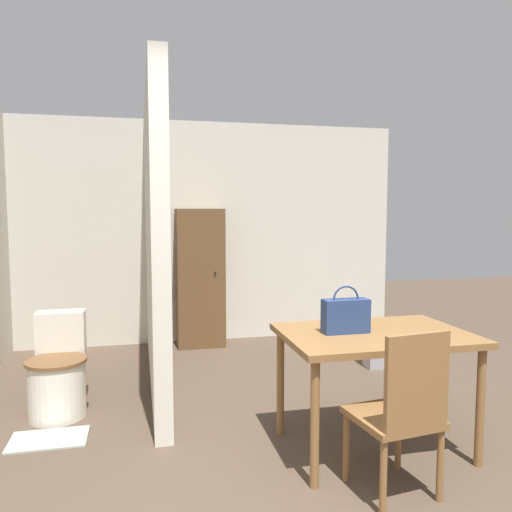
{
  "coord_description": "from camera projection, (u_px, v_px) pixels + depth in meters",
  "views": [
    {
      "loc": [
        -0.57,
        -1.72,
        1.5
      ],
      "look_at": [
        0.28,
        1.94,
        1.16
      ],
      "focal_mm": 35.0,
      "sensor_mm": 36.0,
      "label": 1
    }
  ],
  "objects": [
    {
      "name": "wall_back",
      "position": [
        191.0,
        233.0,
        5.72
      ],
      "size": [
        4.84,
        0.12,
        2.5
      ],
      "color": "beige",
      "rests_on": "ground_plane"
    },
    {
      "name": "partition_wall",
      "position": [
        155.0,
        240.0,
        4.31
      ],
      "size": [
        0.12,
        2.57,
        2.5
      ],
      "color": "beige",
      "rests_on": "ground_plane"
    },
    {
      "name": "dining_table",
      "position": [
        375.0,
        345.0,
        3.09
      ],
      "size": [
        1.14,
        0.79,
        0.75
      ],
      "color": "brown",
      "rests_on": "ground_plane"
    },
    {
      "name": "wooden_chair",
      "position": [
        402.0,
        410.0,
        2.57
      ],
      "size": [
        0.46,
        0.46,
        0.9
      ],
      "rotation": [
        0.0,
        0.0,
        0.13
      ],
      "color": "brown",
      "rests_on": "ground_plane"
    },
    {
      "name": "toilet",
      "position": [
        58.0,
        375.0,
        3.67
      ],
      "size": [
        0.43,
        0.57,
        0.73
      ],
      "color": "silver",
      "rests_on": "ground_plane"
    },
    {
      "name": "handbag",
      "position": [
        346.0,
        315.0,
        3.06
      ],
      "size": [
        0.29,
        0.11,
        0.29
      ],
      "color": "navy",
      "rests_on": "dining_table"
    },
    {
      "name": "wooden_cabinet",
      "position": [
        200.0,
        278.0,
        5.52
      ],
      "size": [
        0.52,
        0.39,
        1.52
      ],
      "color": "brown",
      "rests_on": "ground_plane"
    },
    {
      "name": "bath_mat",
      "position": [
        49.0,
        439.0,
        3.26
      ],
      "size": [
        0.49,
        0.31,
        0.01
      ],
      "color": "#99A899",
      "rests_on": "ground_plane"
    },
    {
      "name": "space_heater",
      "position": [
        383.0,
        344.0,
        4.79
      ],
      "size": [
        0.34,
        0.17,
        0.44
      ],
      "color": "#9E9EA3",
      "rests_on": "ground_plane"
    }
  ]
}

